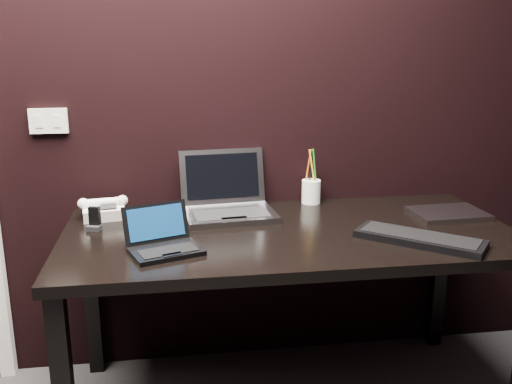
{
  "coord_description": "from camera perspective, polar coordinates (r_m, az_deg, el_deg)",
  "views": [
    {
      "loc": [
        -0.13,
        -0.61,
        1.44
      ],
      "look_at": [
        0.16,
        1.35,
        0.91
      ],
      "focal_mm": 40.0,
      "sensor_mm": 36.0,
      "label": 1
    }
  ],
  "objects": [
    {
      "name": "wall_back",
      "position": [
        2.41,
        -5.53,
        11.67
      ],
      "size": [
        4.0,
        0.0,
        4.0
      ],
      "primitive_type": "plane",
      "rotation": [
        1.57,
        0.0,
        0.0
      ],
      "color": "black",
      "rests_on": "ground"
    },
    {
      "name": "wall_switch",
      "position": [
        2.46,
        -20.05,
        6.69
      ],
      "size": [
        0.15,
        0.02,
        0.1
      ],
      "color": "silver",
      "rests_on": "wall_back"
    },
    {
      "name": "desk",
      "position": [
        2.19,
        3.36,
        -5.74
      ],
      "size": [
        1.7,
        0.8,
        0.74
      ],
      "color": "black",
      "rests_on": "ground"
    },
    {
      "name": "netbook",
      "position": [
        1.97,
        -9.26,
        -5.01
      ],
      "size": [
        0.28,
        0.27,
        0.15
      ],
      "color": "black",
      "rests_on": "desk"
    },
    {
      "name": "silver_laptop",
      "position": [
        2.34,
        -2.83,
        -1.17
      ],
      "size": [
        0.39,
        0.35,
        0.25
      ],
      "color": "gray",
      "rests_on": "desk"
    },
    {
      "name": "ext_keyboard",
      "position": [
        2.12,
        16.05,
        -4.49
      ],
      "size": [
        0.44,
        0.4,
        0.03
      ],
      "color": "black",
      "rests_on": "desk"
    },
    {
      "name": "closed_laptop",
      "position": [
        2.46,
        18.63,
        -2.04
      ],
      "size": [
        0.3,
        0.22,
        0.02
      ],
      "color": "#9C9CA2",
      "rests_on": "desk"
    },
    {
      "name": "desk_phone",
      "position": [
        2.38,
        -15.01,
        -1.67
      ],
      "size": [
        0.2,
        0.17,
        0.1
      ],
      "color": "silver",
      "rests_on": "desk"
    },
    {
      "name": "mobile_phone",
      "position": [
        2.24,
        -15.85,
        -2.83
      ],
      "size": [
        0.06,
        0.05,
        0.09
      ],
      "color": "black",
      "rests_on": "desk"
    },
    {
      "name": "pen_cup",
      "position": [
        2.51,
        5.53,
        0.15
      ],
      "size": [
        0.11,
        0.11,
        0.24
      ],
      "color": "white",
      "rests_on": "desk"
    }
  ]
}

